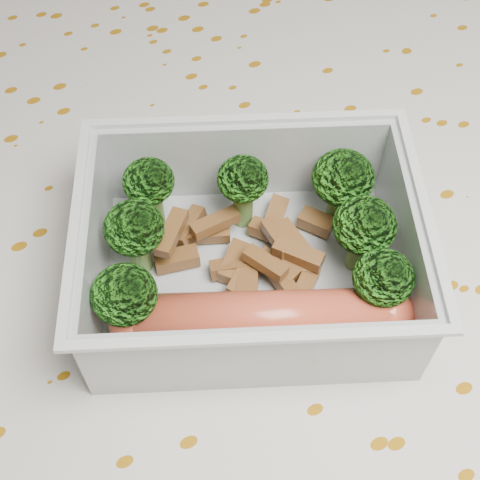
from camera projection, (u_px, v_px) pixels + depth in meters
name	position (u px, v px, depth m)	size (l,w,h in m)	color
dining_table	(249.00, 336.00, 0.47)	(1.40, 0.90, 0.75)	brown
tablecloth	(250.00, 300.00, 0.43)	(1.46, 0.96, 0.19)	silver
lunch_container	(250.00, 260.00, 0.37)	(0.23, 0.20, 0.06)	silver
broccoli_florets	(256.00, 226.00, 0.37)	(0.18, 0.14, 0.05)	#608C3F
meat_pile	(251.00, 251.00, 0.39)	(0.11, 0.09, 0.03)	brown
sausage	(262.00, 318.00, 0.35)	(0.15, 0.08, 0.03)	#CD4D32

